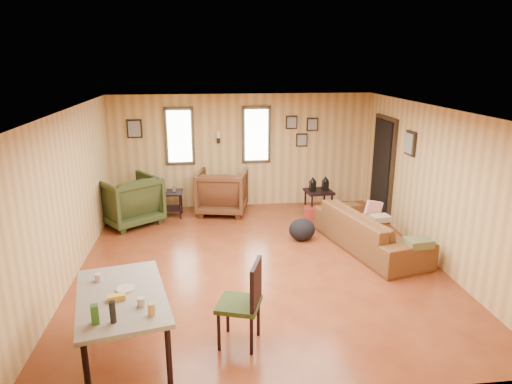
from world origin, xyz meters
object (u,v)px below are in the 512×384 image
(recliner_green, at_px, (129,198))
(end_table, at_px, (170,199))
(sofa, at_px, (370,224))
(side_table, at_px, (319,189))
(dining_table, at_px, (122,301))
(recliner_brown, at_px, (222,190))

(recliner_green, distance_m, end_table, 0.84)
(sofa, xyz_separation_m, recliner_green, (-4.18, 1.70, 0.07))
(recliner_green, bearing_deg, sofa, 121.35)
(recliner_green, xyz_separation_m, end_table, (0.75, 0.36, -0.16))
(recliner_green, height_order, side_table, recliner_green)
(recliner_green, relative_size, dining_table, 0.64)
(end_table, bearing_deg, sofa, -30.93)
(sofa, relative_size, recliner_green, 2.20)
(recliner_brown, height_order, dining_table, recliner_brown)
(recliner_green, height_order, end_table, recliner_green)
(sofa, relative_size, end_table, 3.58)
(recliner_brown, relative_size, recliner_green, 0.96)
(recliner_green, bearing_deg, dining_table, 61.12)
(sofa, xyz_separation_m, end_table, (-3.43, 2.06, -0.09))
(recliner_green, bearing_deg, side_table, 144.03)
(sofa, relative_size, dining_table, 1.41)
(dining_table, bearing_deg, side_table, 40.75)
(recliner_brown, height_order, end_table, recliner_brown)
(sofa, bearing_deg, recliner_brown, 33.54)
(sofa, height_order, recliner_brown, recliner_brown)
(recliner_brown, relative_size, side_table, 1.20)
(end_table, xyz_separation_m, side_table, (2.99, -0.32, 0.21))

